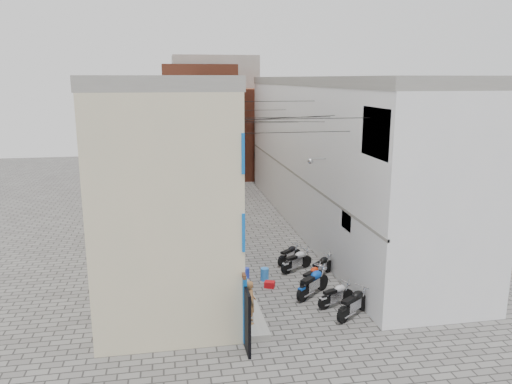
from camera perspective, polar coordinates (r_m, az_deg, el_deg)
ground at (r=18.43m, az=6.81°, el=-16.14°), size 90.00×90.00×0.00m
plinth at (r=29.83m, az=-4.35°, el=-4.29°), size 0.90×26.00×0.25m
building_left at (r=28.65m, az=-10.33°, el=3.81°), size 5.10×27.00×9.00m
building_right at (r=30.37m, az=8.89°, el=4.38°), size 5.94×26.00×9.00m
building_far_brick_left at (r=43.63m, az=-6.51°, el=7.66°), size 6.00×6.00×10.00m
building_far_brick_right at (r=46.31m, az=-0.43°, el=6.80°), size 5.00×6.00×8.00m
building_far_concrete at (r=49.72m, az=-4.68°, el=8.91°), size 8.00×5.00×11.00m
far_shopfront at (r=41.58m, az=-3.35°, el=2.18°), size 2.00×0.30×2.40m
overhead_wires at (r=23.59m, az=1.78°, el=8.53°), size 5.80×13.02×1.32m
motorcycle_a at (r=19.80m, az=11.15°, el=-12.23°), size 2.05×1.71×1.19m
motorcycle_b at (r=20.56m, az=9.15°, el=-11.41°), size 1.85×1.18×1.03m
motorcycle_c at (r=21.28m, az=6.53°, el=-10.13°), size 2.10×1.90×1.25m
motorcycle_d at (r=22.25m, az=6.42°, el=-9.44°), size 1.65×1.52×0.99m
motorcycle_e at (r=23.29m, az=7.52°, el=-8.31°), size 1.78×1.69×1.08m
motorcycle_f at (r=23.83m, az=4.67°, el=-7.71°), size 1.95×1.45×1.10m
motorcycle_g at (r=24.79m, az=3.86°, el=-6.99°), size 1.70×1.50×1.00m
person_a at (r=18.39m, az=-0.63°, el=-12.44°), size 0.39×0.59×1.60m
person_b at (r=20.50m, az=-2.32°, el=-9.91°), size 0.77×0.86×1.45m
water_jug_near at (r=22.77m, az=0.99°, el=-9.39°), size 0.39×0.39×0.57m
water_jug_far at (r=23.04m, az=-1.14°, el=-9.24°), size 0.36×0.36×0.48m
red_crate at (r=22.12m, az=1.57°, el=-10.51°), size 0.52×0.47×0.27m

